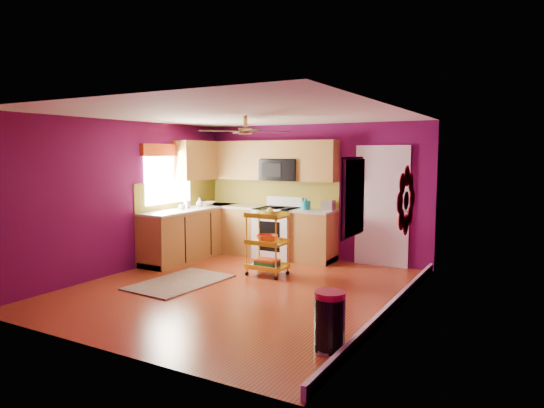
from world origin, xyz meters
The scene contains 18 objects.
ground centered at (0.00, 0.00, 0.00)m, with size 5.00×5.00×0.00m, color maroon.
room_envelope centered at (0.03, 0.00, 1.63)m, with size 4.54×5.04×2.52m.
lower_cabinets centered at (-1.35, 1.82, 0.43)m, with size 2.81×2.31×0.94m.
electric_range centered at (-0.55, 2.17, 0.48)m, with size 0.76×0.66×1.13m.
upper_cabinetry centered at (-1.24, 2.17, 1.80)m, with size 2.80×2.30×1.26m.
left_window centered at (-2.22, 1.05, 1.74)m, with size 0.08×1.35×1.08m.
panel_door centered at (1.35, 2.47, 1.02)m, with size 0.95×0.11×2.15m.
right_wall_art centered at (2.23, -0.34, 1.44)m, with size 0.04×2.74×1.04m.
ceiling_fan centered at (0.00, 0.20, 2.29)m, with size 1.01×1.01×0.26m.
shag_rug centered at (-0.96, -0.17, 0.01)m, with size 0.95×1.55×0.02m, color black.
rolling_cart centered at (-0.03, 0.89, 0.57)m, with size 0.62×0.45×1.10m.
trash_can centered at (1.99, -1.38, 0.30)m, with size 0.40×0.40×0.60m.
teal_kettle centered at (0.02, 2.19, 1.02)m, with size 0.18×0.18×0.21m.
toaster centered at (0.40, 2.33, 1.03)m, with size 0.22×0.15×0.18m, color beige.
soap_bottle_a centered at (-2.01, 1.30, 1.04)m, with size 0.09×0.09×0.19m, color #EA3F72.
soap_bottle_b centered at (-1.96, 1.62, 1.03)m, with size 0.13×0.13×0.17m, color white.
counter_dish centered at (-1.99, 1.91, 0.97)m, with size 0.28×0.28×0.07m, color white.
counter_cup centered at (-1.94, 1.08, 0.99)m, with size 0.12×0.12×0.10m, color white.
Camera 1 is at (3.79, -5.74, 1.96)m, focal length 32.00 mm.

